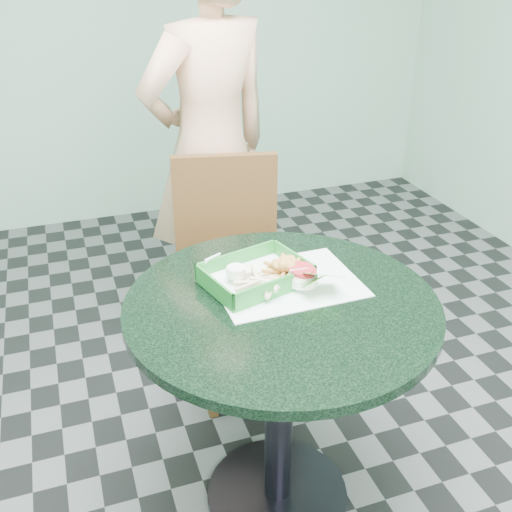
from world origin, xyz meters
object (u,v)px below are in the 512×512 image
object	(u,v)px
dining_chair	(234,259)
sauce_ramekin	(235,275)
diner_person	(209,118)
cafe_table	(280,356)
food_basket	(256,284)
crab_sandwich	(285,277)

from	to	relation	value
dining_chair	sauce_ramekin	distance (m)	0.65
diner_person	sauce_ramekin	bearing A→B (deg)	59.08
sauce_ramekin	cafe_table	bearing A→B (deg)	-54.95
dining_chair	food_basket	bearing A→B (deg)	-88.47
cafe_table	dining_chair	distance (m)	0.70
cafe_table	diner_person	bearing A→B (deg)	85.43
food_basket	sauce_ramekin	distance (m)	0.07
dining_chair	diner_person	bearing A→B (deg)	100.80
crab_sandwich	sauce_ramekin	size ratio (longest dim) A/B	2.09
crab_sandwich	food_basket	bearing A→B (deg)	151.04
dining_chair	sauce_ramekin	world-z (taller)	dining_chair
sauce_ramekin	crab_sandwich	bearing A→B (deg)	-24.23
food_basket	sauce_ramekin	xyz separation A→B (m)	(-0.06, 0.02, 0.03)
food_basket	cafe_table	bearing A→B (deg)	-72.09
dining_chair	sauce_ramekin	bearing A→B (deg)	-94.08
cafe_table	dining_chair	xyz separation A→B (m)	(0.07, 0.70, -0.05)
diner_person	food_basket	bearing A→B (deg)	62.67
sauce_ramekin	diner_person	bearing A→B (deg)	78.98
diner_person	sauce_ramekin	distance (m)	0.94
dining_chair	diner_person	world-z (taller)	diner_person
dining_chair	food_basket	xyz separation A→B (m)	(-0.11, -0.58, 0.24)
cafe_table	diner_person	world-z (taller)	diner_person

